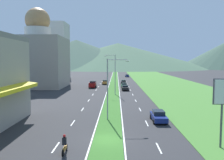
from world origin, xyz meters
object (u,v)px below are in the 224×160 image
Objects in this scene: car_3 at (127,76)px; motorcycle_rider at (65,146)px; street_lamp_near at (110,85)px; car_1 at (124,82)px; street_lamp_mid at (114,72)px; car_2 at (105,82)px; pickup_truck_0 at (93,84)px; car_5 at (158,116)px; car_0 at (124,85)px; car_4 at (125,88)px.

motorcycle_rider reaches higher than car_3.
car_1 is (3.55, 51.38, -4.38)m from street_lamp_near.
street_lamp_mid is at bearing -5.65° from car_3.
pickup_truck_0 is at bearing 161.65° from car_2.
car_5 is 15.70m from motorcycle_rider.
car_1 is 0.83× the size of pickup_truck_0.
car_0 is 1.07× the size of car_4.
street_lamp_near is 8.20m from car_5.
car_0 is at bearing -147.15° from car_2.
car_0 is 11.19m from car_1.
car_5 is at bearing 3.66° from car_1.
street_lamp_mid reaches higher than street_lamp_near.
car_3 is 55.96m from car_4.
car_0 is 41.09m from car_5.
street_lamp_near is 1.93× the size of car_5.
car_3 is at bearing -179.88° from car_5.
car_1 is 0.97× the size of car_5.
car_4 is 0.97× the size of car_5.
car_2 is 18.47m from car_4.
street_lamp_near reaches higher than pickup_truck_0.
street_lamp_near is 50.90m from car_2.
street_lamp_mid is 17.71m from pickup_truck_0.
street_lamp_mid is 1.88× the size of pickup_truck_0.
car_4 is 2.23× the size of motorcycle_rider.
motorcycle_rider reaches higher than car_1.
motorcycle_rider is at bearing -6.67° from car_1.
street_lamp_mid is 10.52m from car_4.
motorcycle_rider is (-4.20, -36.91, -5.04)m from street_lamp_mid.
car_2 reaches higher than car_4.
car_2 is at bearing -147.15° from car_0.
street_lamp_mid is at bearing -171.97° from car_2.
car_0 is at bearing 85.17° from street_lamp_near.
car_2 is 52.35m from car_5.
car_2 is at bearing 93.76° from street_lamp_near.
car_2 reaches higher than car_3.
car_1 is 52.23m from car_5.
car_1 is at bearing -83.56° from car_2.
street_lamp_mid reaches higher than car_4.
car_4 is 34.35m from car_5.
car_1 is 0.96× the size of car_2.
car_4 reaches higher than car_0.
car_0 is at bearing -0.81° from car_1.
car_0 is at bearing -90.39° from pickup_truck_0.
car_1 is at bearing -176.34° from car_5.
pickup_truck_0 is at bearing 3.14° from motorcycle_rider.
street_lamp_mid reaches higher than car_1.
car_5 is (10.22, -51.35, -0.02)m from car_2.
car_4 reaches higher than car_3.
car_2 is 10.89m from pickup_truck_0.
car_1 is 63.97m from motorcycle_rider.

